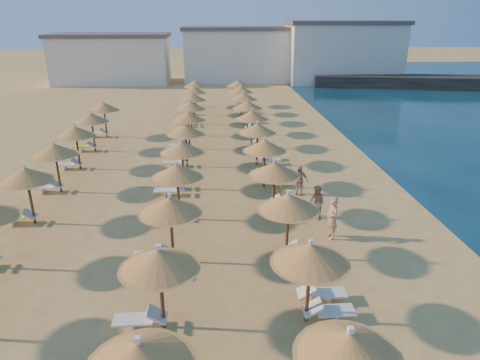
{
  "coord_description": "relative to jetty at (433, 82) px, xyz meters",
  "views": [
    {
      "loc": [
        -0.31,
        -15.41,
        8.85
      ],
      "look_at": [
        0.99,
        4.0,
        1.3
      ],
      "focal_mm": 32.0,
      "sensor_mm": 36.0,
      "label": 1
    }
  ],
  "objects": [
    {
      "name": "ground",
      "position": [
        -28.11,
        -38.43,
        -0.75
      ],
      "size": [
        220.0,
        220.0,
        0.0
      ],
      "primitive_type": "plane",
      "color": "#D7B55E",
      "rests_on": "ground"
    },
    {
      "name": "jetty",
      "position": [
        0.0,
        0.0,
        0.0
      ],
      "size": [
        30.21,
        9.66,
        1.5
      ],
      "primitive_type": "cube",
      "rotation": [
        0.0,
        0.0,
        -0.19
      ],
      "color": "black",
      "rests_on": "ground"
    },
    {
      "name": "hotel_blocks",
      "position": [
        -24.36,
        7.46,
        2.95
      ],
      "size": [
        47.06,
        11.14,
        8.1
      ],
      "color": "white",
      "rests_on": "ground"
    },
    {
      "name": "parasol_row_east",
      "position": [
        -25.66,
        -30.38,
        1.57
      ],
      "size": [
        2.37,
        42.76,
        2.83
      ],
      "color": "brown",
      "rests_on": "ground"
    },
    {
      "name": "parasol_row_west",
      "position": [
        -30.02,
        -30.38,
        1.57
      ],
      "size": [
        2.37,
        42.76,
        2.83
      ],
      "color": "brown",
      "rests_on": "ground"
    },
    {
      "name": "parasol_row_inland",
      "position": [
        -36.54,
        -32.21,
        1.57
      ],
      "size": [
        2.37,
        24.4,
        2.83
      ],
      "color": "brown",
      "rests_on": "ground"
    },
    {
      "name": "loungers",
      "position": [
        -29.41,
        -30.88,
        -0.41
      ],
      "size": [
        13.87,
        40.98,
        0.66
      ],
      "color": "white",
      "rests_on": "ground"
    },
    {
      "name": "beachgoer_c",
      "position": [
        -23.97,
        -33.39,
        0.06
      ],
      "size": [
        1.02,
        0.79,
        1.62
      ],
      "primitive_type": "imported",
      "rotation": [
        0.0,
        0.0,
        -0.48
      ],
      "color": "tan",
      "rests_on": "ground"
    },
    {
      "name": "beachgoer_b",
      "position": [
        -23.71,
        -36.26,
        0.06
      ],
      "size": [
        0.89,
        0.97,
        1.62
      ],
      "primitive_type": "imported",
      "rotation": [
        0.0,
        0.0,
        -1.12
      ],
      "color": "tan",
      "rests_on": "ground"
    },
    {
      "name": "beachgoer_a",
      "position": [
        -23.53,
        -38.13,
        0.19
      ],
      "size": [
        0.56,
        0.75,
        1.88
      ],
      "primitive_type": "imported",
      "rotation": [
        0.0,
        0.0,
        -1.4
      ],
      "color": "tan",
      "rests_on": "ground"
    }
  ]
}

